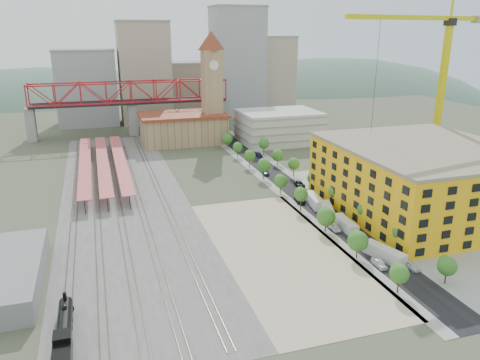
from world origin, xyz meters
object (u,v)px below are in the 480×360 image
object	(u,v)px
site_trailer_b	(345,224)
site_trailer_c	(327,210)
clock_tower	(212,77)
car_0	(379,264)
construction_building	(422,179)
tower_crane	(436,66)
site_trailer_a	(384,253)
site_trailer_d	(314,201)
locomotive	(64,333)

from	to	relation	value
site_trailer_b	site_trailer_c	xyz separation A→B (m)	(0.00, 10.00, 0.04)
clock_tower	site_trailer_b	bearing A→B (deg)	-85.65
site_trailer_b	site_trailer_c	size ratio (longest dim) A/B	0.97
car_0	construction_building	bearing A→B (deg)	42.67
tower_crane	site_trailer_a	bearing A→B (deg)	-134.74
site_trailer_d	clock_tower	bearing A→B (deg)	103.61
construction_building	site_trailer_c	size ratio (longest dim) A/B	5.13
site_trailer_a	car_0	size ratio (longest dim) A/B	2.20
site_trailer_d	car_0	bearing A→B (deg)	-86.17
clock_tower	tower_crane	xyz separation A→B (m)	(53.70, -76.12, 8.64)
locomotive	car_0	bearing A→B (deg)	6.50
car_0	locomotive	bearing A→B (deg)	-171.63
locomotive	tower_crane	xyz separation A→B (m)	(111.70, 56.08, 35.41)
site_trailer_d	car_0	world-z (taller)	site_trailer_d
site_trailer_a	car_0	distance (m)	4.14
locomotive	site_trailer_c	distance (m)	75.66
clock_tower	site_trailer_d	bearing A→B (deg)	-84.76
locomotive	car_0	world-z (taller)	locomotive
tower_crane	car_0	xyz separation A→B (m)	(-48.70, -48.90, -36.54)
clock_tower	site_trailer_a	bearing A→B (deg)	-86.26
site_trailer_a	site_trailer_d	bearing A→B (deg)	73.26
site_trailer_b	locomotive	bearing A→B (deg)	-155.36
locomotive	construction_building	bearing A→B (deg)	19.29
tower_crane	car_0	world-z (taller)	tower_crane
site_trailer_a	locomotive	bearing A→B (deg)	171.85
tower_crane	car_0	size ratio (longest dim) A/B	13.03
tower_crane	site_trailer_b	xyz separation A→B (m)	(-45.70, -29.10, -36.02)
clock_tower	car_0	distance (m)	128.19
clock_tower	locomotive	world-z (taller)	clock_tower
tower_crane	car_0	distance (m)	78.09
site_trailer_c	site_trailer_b	bearing A→B (deg)	-71.19
tower_crane	site_trailer_b	world-z (taller)	tower_crane
site_trailer_c	construction_building	bearing A→B (deg)	8.39
tower_crane	site_trailer_a	size ratio (longest dim) A/B	5.93
construction_building	site_trailer_d	xyz separation A→B (m)	(-26.00, 12.68, -8.00)
construction_building	site_trailer_d	bearing A→B (deg)	154.00
tower_crane	site_trailer_d	xyz separation A→B (m)	(-45.70, -11.19, -35.93)
locomotive	site_trailer_b	bearing A→B (deg)	22.23
construction_building	tower_crane	bearing A→B (deg)	50.47
site_trailer_a	tower_crane	bearing A→B (deg)	28.52
locomotive	site_trailer_a	world-z (taller)	locomotive
site_trailer_b	site_trailer_d	distance (m)	17.91
site_trailer_b	tower_crane	bearing A→B (deg)	34.90
site_trailer_d	construction_building	bearing A→B (deg)	-17.63
locomotive	site_trailer_d	xyz separation A→B (m)	(66.00, 44.89, -0.52)
tower_crane	site_trailer_c	distance (m)	61.22
construction_building	tower_crane	world-z (taller)	tower_crane
clock_tower	site_trailer_d	distance (m)	91.83
car_0	site_trailer_a	bearing A→B (deg)	44.74
site_trailer_a	site_trailer_b	bearing A→B (deg)	73.26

